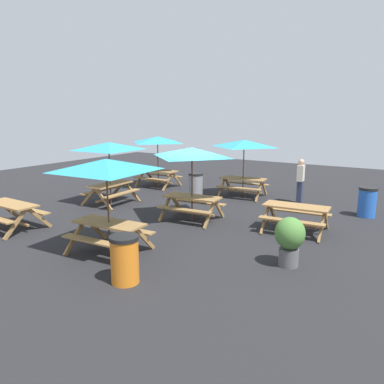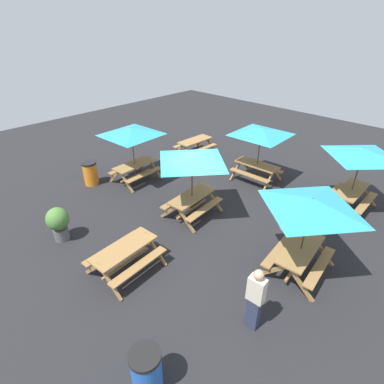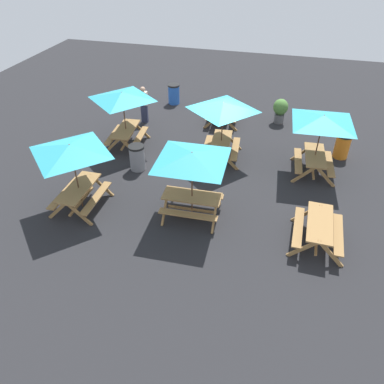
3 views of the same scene
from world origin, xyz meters
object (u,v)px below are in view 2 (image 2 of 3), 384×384
Objects in this scene: picnic_table_6 at (310,209)px; trash_bin_orange at (90,173)px; trash_bin_blue at (147,371)px; person_standing at (255,298)px; picnic_table_5 at (132,135)px; picnic_table_0 at (261,135)px; picnic_table_2 at (125,253)px; picnic_table_4 at (362,157)px; trash_bin_gray at (290,216)px; picnic_table_3 at (195,144)px; picnic_table_1 at (192,163)px; potted_plant_0 at (58,222)px.

picnic_table_6 is 2.38× the size of trash_bin_orange.
picnic_table_6 is 4.96m from trash_bin_blue.
picnic_table_5 is at bearing 157.80° from person_standing.
picnic_table_6 is at bearing -46.38° from picnic_table_0.
picnic_table_4 is at bearing 152.39° from picnic_table_2.
picnic_table_2 is 0.81× the size of picnic_table_4.
picnic_table_5 is (4.01, -7.24, 0.00)m from picnic_table_4.
picnic_table_2 is at bearing -25.63° from trash_bin_gray.
person_standing is at bearing -59.20° from picnic_table_0.
picnic_table_3 is 8.62m from picnic_table_6.
picnic_table_3 is at bearing 169.92° from trash_bin_orange.
trash_bin_orange is at bearing -135.46° from picnic_table_0.
picnic_table_2 and picnic_table_3 have the same top height.
picnic_table_5 is at bearing -138.12° from picnic_table_0.
trash_bin_gray is at bearing -150.70° from picnic_table_6.
trash_bin_gray is 4.05m from person_standing.
picnic_table_1 is 1.27× the size of picnic_table_3.
picnic_table_4 is at bearing 123.37° from trash_bin_orange.
trash_bin_gray is 7.91m from trash_bin_orange.
picnic_table_1 is 1.00× the size of picnic_table_4.
picnic_table_0 is 1.21× the size of picnic_table_4.
picnic_table_5 and picnic_table_6 have the same top height.
picnic_table_6 reaches higher than picnic_table_3.
picnic_table_4 is 8.27m from picnic_table_5.
picnic_table_3 is (-3.97, -3.61, -1.43)m from picnic_table_1.
trash_bin_gray is (-1.60, 2.84, -1.49)m from picnic_table_1.
picnic_table_0 is 7.02m from picnic_table_2.
picnic_table_2 is 0.67× the size of picnic_table_5.
picnic_table_0 is 9.06m from trash_bin_blue.
picnic_table_0 is at bearing 179.04° from picnic_table_2.
person_standing reaches higher than picnic_table_3.
picnic_table_6 is (3.94, 7.53, 1.43)m from picnic_table_3.
picnic_table_4 and picnic_table_5 have the same top height.
picnic_table_0 reaches higher than trash_bin_gray.
picnic_table_6 reaches higher than trash_bin_orange.
trash_bin_gray is at bearing 114.71° from picnic_table_1.
picnic_table_0 is 4.06m from picnic_table_3.
picnic_table_2 is at bearing 47.05° from picnic_table_5.
picnic_table_4 and picnic_table_6 have the same top height.
picnic_table_4 is 2.38× the size of trash_bin_gray.
picnic_table_1 is 1.23× the size of picnic_table_2.
picnic_table_5 is at bearing -97.92° from picnic_table_1.
trash_bin_blue and trash_bin_orange have the same top height.
person_standing is (-2.41, 0.66, 0.39)m from trash_bin_blue.
picnic_table_5 is 6.64m from trash_bin_gray.
picnic_table_0 is at bearing 136.46° from trash_bin_orange.
picnic_table_1 is at bearing -42.26° from picnic_table_4.
picnic_table_0 is at bearing 163.95° from potted_plant_0.
picnic_table_6 is (4.17, 0.16, 0.00)m from picnic_table_4.
picnic_table_1 is at bearing -174.12° from picnic_table_2.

